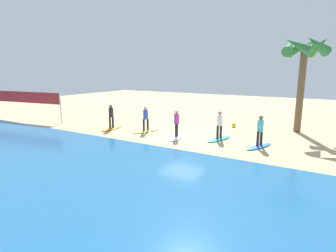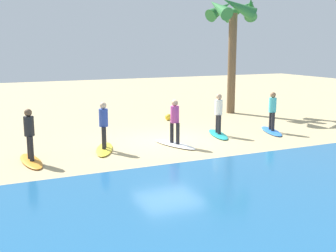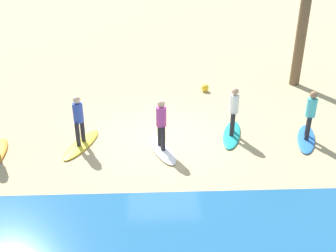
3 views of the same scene
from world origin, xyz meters
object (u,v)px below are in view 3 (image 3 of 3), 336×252
Objects in this scene: surfboard_white at (162,149)px; surfer_yellow at (78,117)px; beach_ball at (205,88)px; surfboard_blue at (306,139)px; surfer_teal at (234,108)px; surfer_white at (161,121)px; surfboard_teal at (232,134)px; surfboard_yellow at (82,144)px; surfer_blue at (311,111)px.

surfer_yellow reaches higher than surfboard_white.
surfboard_white is 5.34m from beach_ball.
surfer_teal is at bearing -79.45° from surfboard_blue.
surfer_white is (0.00, 0.00, 0.99)m from surfboard_white.
surfboard_teal is 1.00× the size of surfboard_white.
surfboard_teal is 1.28× the size of surfer_yellow.
surfboard_white is 1.28× the size of surfer_yellow.
surfer_teal reaches higher than surfboard_yellow.
surfer_blue reaches higher than surfboard_teal.
surfer_teal is at bearing 115.44° from surfboard_yellow.
surfboard_teal is 5.12m from surfer_yellow.
surfer_teal is at bearing -174.33° from surfer_yellow.
surfboard_teal is 2.75m from surfer_white.
surfer_white is 5.41m from beach_ball.
surfboard_teal is at bearing -174.33° from surfer_yellow.
surfer_blue is 4.86m from surfer_white.
surfboard_white is at bearing 5.79° from surfer_blue.
surfboard_white is (4.83, 0.49, 0.00)m from surfboard_blue.
surfboard_teal is 1.28× the size of surfer_white.
surfboard_blue is 4.86m from surfboard_white.
surfboard_yellow is at bearing -8.47° from surfer_white.
surfer_yellow is (7.42, 0.10, 0.00)m from surfer_blue.
surfboard_teal and surfboard_white have the same top height.
beach_ball is at bearing -84.17° from surfer_teal.
surfer_teal is 5.12m from surfboard_yellow.
surfboard_blue is 1.00× the size of surfboard_yellow.
beach_ball is at bearing -111.93° from surfer_white.
surfer_yellow is at bearing 0.81° from surfer_blue.
surfer_yellow is at bearing -116.31° from surfboard_white.
surfer_teal is 0.78× the size of surfboard_white.
beach_ball is (0.42, -4.07, 0.12)m from surfboard_teal.
surfer_blue reaches higher than beach_ball.
surfer_white is at bearing 5.79° from surfer_blue.
surfer_teal is at bearing -159.89° from surfer_white.
surfboard_white is at bearing 171.53° from surfer_yellow.
surfboard_yellow is 6.47m from beach_ball.
surfboard_blue is at bearing -174.21° from surfer_white.
surfer_white is (2.41, 0.88, 0.00)m from surfer_teal.
surfer_yellow reaches higher than surfboard_blue.
surfer_teal is 1.00× the size of surfer_white.
surfboard_teal is 5.02m from surfboard_yellow.
surfboard_white is at bearing 68.07° from beach_ball.
surfboard_blue is 7.49m from surfer_yellow.
surfer_yellow is at bearing 5.67° from surfer_teal.
surfboard_yellow is at bearing 44.91° from beach_ball.
surfboard_yellow is at bearing 0.81° from surfer_blue.
surfboard_white is at bearing 20.11° from surfer_teal.
surfer_teal is 1.00× the size of surfer_yellow.
surfer_yellow is at bearing -8.47° from surfer_white.
surfboard_yellow is (7.42, 0.10, 0.00)m from surfboard_blue.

